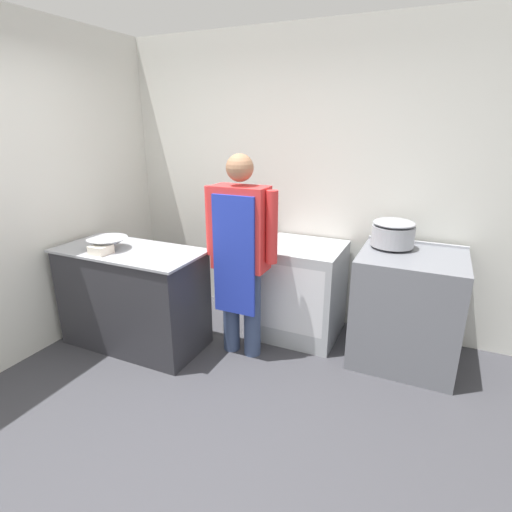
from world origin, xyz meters
TOP-DOWN VIEW (x-y plane):
  - ground_plane at (0.00, 0.00)m, footprint 14.00×14.00m
  - wall_back at (0.00, 2.16)m, footprint 8.00×0.05m
  - wall_left at (-1.68, 1.00)m, footprint 0.05×8.00m
  - prep_counter at (-0.98, 1.00)m, footprint 1.26×0.61m
  - stove at (1.21, 1.72)m, footprint 0.80×0.73m
  - fridge_unit at (0.29, 1.78)m, footprint 0.70×0.67m
  - person_cook at (-0.06, 1.25)m, footprint 0.62×0.24m
  - mixing_bowl at (-1.14, 0.94)m, footprint 0.33×0.33m
  - plastic_tub at (-1.10, 0.82)m, footprint 0.15×0.15m
  - stock_pot at (1.03, 1.85)m, footprint 0.34×0.34m

SIDE VIEW (x-z plane):
  - ground_plane at x=0.00m, z-range 0.00..0.00m
  - fridge_unit at x=0.29m, z-range 0.00..0.85m
  - prep_counter at x=-0.98m, z-range 0.00..0.88m
  - stove at x=1.21m, z-range -0.01..0.92m
  - plastic_tub at x=-1.10m, z-range 0.88..0.94m
  - mixing_bowl at x=-1.14m, z-range 0.88..0.97m
  - person_cook at x=-0.06m, z-range 0.11..1.78m
  - stock_pot at x=1.03m, z-range 0.93..1.15m
  - wall_back at x=0.00m, z-range 0.00..2.70m
  - wall_left at x=-1.68m, z-range 0.00..2.70m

